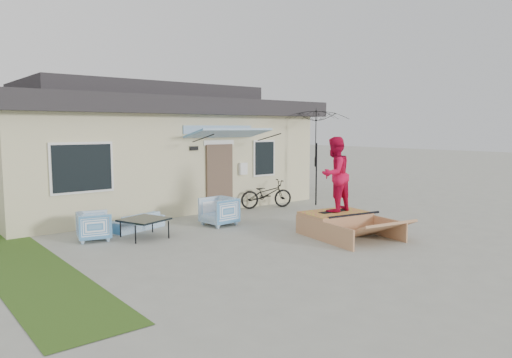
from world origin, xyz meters
TOP-DOWN VIEW (x-y plane):
  - ground at (0.00, 0.00)m, footprint 90.00×90.00m
  - grass_strip at (-5.20, 2.00)m, footprint 1.40×8.00m
  - house at (0.00, 7.99)m, footprint 10.80×8.49m
  - loveseat at (-2.15, 3.65)m, footprint 1.54×0.81m
  - armchair_left at (-3.40, 3.22)m, footprint 0.82×0.85m
  - armchair_right at (-0.18, 2.79)m, footprint 0.82×0.87m
  - coffee_table at (-2.39, 2.70)m, footprint 1.19×1.19m
  - bicycle at (2.57, 4.07)m, footprint 1.85×1.15m
  - patio_umbrella at (4.25, 3.45)m, footprint 2.51×2.37m
  - skate_ramp at (1.50, 0.17)m, footprint 1.90×2.33m
  - skateboard at (1.51, 0.22)m, footprint 0.88×0.25m
  - skater at (1.51, 0.22)m, footprint 0.98×0.80m

SIDE VIEW (x-z plane):
  - ground at x=0.00m, z-range 0.00..0.00m
  - grass_strip at x=-5.20m, z-range 0.00..0.01m
  - coffee_table at x=-2.39m, z-range 0.00..0.46m
  - skate_ramp at x=1.50m, z-range 0.00..0.53m
  - loveseat at x=-2.15m, z-range 0.00..0.58m
  - armchair_left at x=-3.40m, z-range 0.00..0.74m
  - armchair_right at x=-0.18m, z-range 0.00..0.83m
  - skateboard at x=1.51m, z-range 0.53..0.58m
  - bicycle at x=2.57m, z-range 0.00..1.12m
  - skater at x=1.51m, z-range 0.58..2.42m
  - patio_umbrella at x=4.25m, z-range 0.65..2.85m
  - house at x=0.00m, z-range -0.11..3.99m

